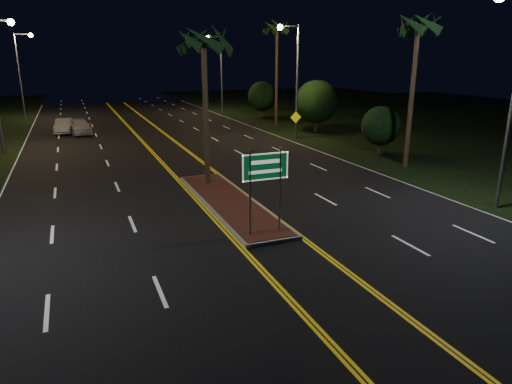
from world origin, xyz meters
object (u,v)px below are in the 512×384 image
median_island (229,202)px  streetlight_left_far (22,66)px  highway_sign (265,174)px  streetlight_right_near (510,79)px  palm_right_near (418,26)px  warning_sign (296,121)px  streetlight_right_mid (293,68)px  shrub_near (381,126)px  car_far (64,125)px  shrub_far (262,96)px  streetlight_right_far (218,65)px  palm_right_far (277,29)px  shrub_mid (317,102)px  car_near (79,125)px  palm_median (204,41)px

median_island → streetlight_left_far: (-10.61, 37.00, 5.57)m
median_island → streetlight_left_far: size_ratio=1.14×
median_island → streetlight_left_far: bearing=106.0°
highway_sign → streetlight_right_near: bearing=-4.3°
palm_right_near → warning_sign: 13.62m
streetlight_right_mid → shrub_near: (2.89, -8.00, -3.71)m
median_island → palm_right_near: bearing=13.5°
streetlight_right_near → car_far: 35.20m
streetlight_left_far → shrub_far: 25.90m
streetlight_right_far → shrub_near: size_ratio=2.73×
palm_right_far → warning_sign: palm_right_far is taller
streetlight_right_near → palm_right_far: 28.30m
streetlight_left_far → shrub_near: (24.11, -30.00, -3.71)m
streetlight_right_near → shrub_mid: streetlight_right_near is taller
streetlight_right_near → streetlight_left_far: bearing=116.8°
streetlight_right_mid → shrub_near: streetlight_right_mid is taller
streetlight_right_mid → streetlight_right_far: bearing=90.0°
shrub_near → shrub_far: (0.30, 22.00, 0.39)m
streetlight_right_near → warning_sign: 20.14m
median_island → car_near: bearing=103.5°
shrub_mid → warning_sign: (-3.20, -2.30, -1.29)m
highway_sign → median_island: bearing=90.0°
warning_sign → shrub_near: bearing=-66.6°
highway_sign → streetlight_left_far: 42.67m
shrub_far → palm_right_near: bearing=-92.9°
car_far → highway_sign: bearing=-69.9°
shrub_mid → car_near: bearing=160.5°
shrub_near → shrub_mid: (0.50, 10.00, 0.78)m
shrub_mid → car_near: 21.03m
median_island → streetlight_right_far: (10.61, 35.00, 5.57)m
shrub_near → streetlight_left_far: bearing=128.8°
streetlight_left_far → median_island: bearing=-74.0°
car_far → streetlight_right_mid: bearing=-23.2°
streetlight_right_far → shrub_mid: (3.39, -18.00, -2.93)m
car_near → car_far: 1.68m
highway_sign → shrub_mid: size_ratio=0.69×
median_island → highway_sign: size_ratio=3.20×
streetlight_right_mid → palm_right_far: 9.00m
streetlight_left_far → streetlight_right_mid: (21.23, -22.00, 0.00)m
median_island → palm_right_near: size_ratio=1.10×
highway_sign → shrub_far: size_ratio=0.81×
shrub_far → car_near: (-19.54, -5.02, -1.52)m
car_near → palm_right_near: bearing=-56.7°
streetlight_left_far → warning_sign: 31.21m
median_island → palm_median: 8.00m
highway_sign → streetlight_right_mid: 22.18m
streetlight_left_far → palm_median: streetlight_left_far is taller
median_island → palm_right_near: palm_right_near is taller
shrub_near → shrub_mid: 10.04m
car_far → streetlight_left_far: bearing=113.5°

